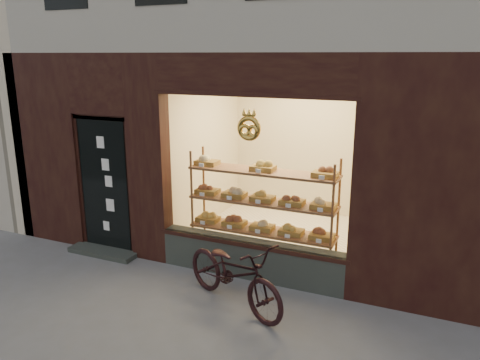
% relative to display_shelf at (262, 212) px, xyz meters
% --- Properties ---
extents(ground, '(90.00, 90.00, 0.00)m').
position_rel_display_shelf_xyz_m(ground, '(-0.45, -2.55, -0.84)').
color(ground, '#5D5D5D').
extents(display_shelf, '(2.20, 0.45, 1.70)m').
position_rel_display_shelf_xyz_m(display_shelf, '(0.00, 0.00, 0.00)').
color(display_shelf, brown).
rests_on(display_shelf, ground).
extents(bicycle, '(1.80, 1.26, 0.90)m').
position_rel_display_shelf_xyz_m(bicycle, '(0.11, -1.25, -0.39)').
color(bicycle, black).
rests_on(bicycle, ground).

